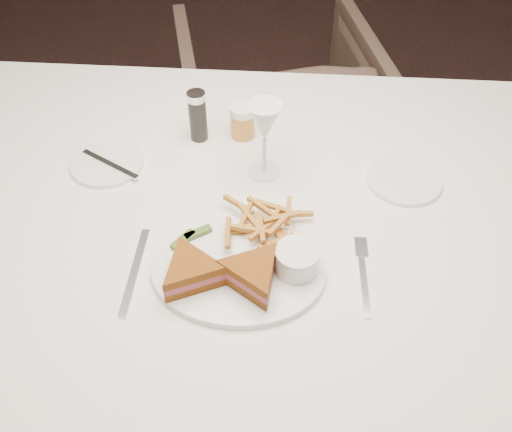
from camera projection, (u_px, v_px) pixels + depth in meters
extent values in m
plane|color=black|center=(281.00, 288.00, 1.96)|extent=(5.00, 5.00, 0.00)
cube|color=white|center=(257.00, 321.00, 1.42)|extent=(1.62, 1.09, 0.75)
imported|color=#4B392E|center=(277.00, 105.00, 2.11)|extent=(0.81, 0.77, 0.70)
ellipsoid|color=white|center=(238.00, 270.00, 1.04)|extent=(0.32, 0.25, 0.01)
cube|color=silver|center=(135.00, 271.00, 1.05)|extent=(0.02, 0.21, 0.00)
cylinder|color=white|center=(107.00, 163.00, 1.26)|extent=(0.16, 0.16, 0.01)
cylinder|color=white|center=(404.00, 180.00, 1.22)|extent=(0.16, 0.16, 0.01)
cylinder|color=black|center=(198.00, 116.00, 1.28)|extent=(0.04, 0.04, 0.12)
cylinder|color=#CB8630|center=(243.00, 121.00, 1.31)|extent=(0.06, 0.06, 0.08)
cube|color=#3F5D20|center=(198.00, 233.00, 1.09)|extent=(0.05, 0.04, 0.01)
cube|color=#3F5D20|center=(183.00, 240.00, 1.08)|extent=(0.04, 0.05, 0.01)
cylinder|color=white|center=(297.00, 260.00, 1.02)|extent=(0.08, 0.08, 0.05)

